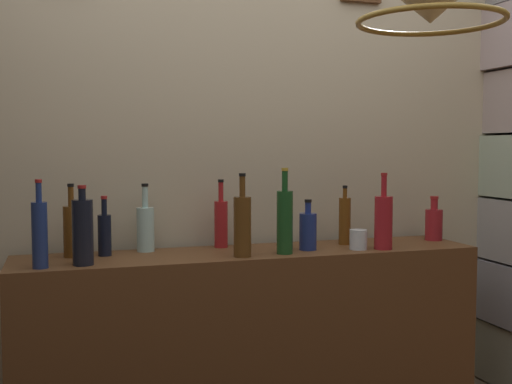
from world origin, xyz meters
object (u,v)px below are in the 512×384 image
at_px(liquor_bottle_whiskey, 345,220).
at_px(liquor_bottle_gin, 383,221).
at_px(liquor_bottle_amaro, 72,230).
at_px(liquor_bottle_vodka, 221,222).
at_px(liquor_bottle_vermouth, 434,223).
at_px(glass_tumbler_rocks, 358,240).
at_px(liquor_bottle_sherry, 308,230).
at_px(liquor_bottle_tequila, 40,233).
at_px(liquor_bottle_rye, 242,225).
at_px(liquor_bottle_mezcal, 145,227).
at_px(liquor_bottle_bourbon, 105,233).
at_px(liquor_bottle_port, 83,231).
at_px(liquor_bottle_scotch, 285,220).

distance_m(liquor_bottle_whiskey, liquor_bottle_gin, 0.19).
distance_m(liquor_bottle_amaro, liquor_bottle_vodka, 0.62).
distance_m(liquor_bottle_vermouth, glass_tumbler_rocks, 0.48).
relative_size(liquor_bottle_sherry, liquor_bottle_tequila, 0.67).
xyz_separation_m(liquor_bottle_rye, liquor_bottle_tequila, (-0.75, -0.01, 0.00)).
relative_size(liquor_bottle_mezcal, liquor_bottle_bourbon, 1.18).
xyz_separation_m(liquor_bottle_whiskey, liquor_bottle_vodka, (-0.54, 0.09, 0.00)).
bearing_deg(liquor_bottle_whiskey, liquor_bottle_mezcal, 174.73).
bearing_deg(liquor_bottle_vodka, liquor_bottle_port, -157.42).
distance_m(liquor_bottle_bourbon, liquor_bottle_tequila, 0.31).
bearing_deg(liquor_bottle_vermouth, liquor_bottle_whiskey, 179.04).
xyz_separation_m(liquor_bottle_rye, liquor_bottle_gin, (0.62, -0.00, -0.01)).
distance_m(liquor_bottle_whiskey, liquor_bottle_port, 1.14).
xyz_separation_m(liquor_bottle_gin, liquor_bottle_scotch, (-0.44, 0.02, 0.02)).
relative_size(liquor_bottle_mezcal, liquor_bottle_vermouth, 1.38).
height_order(liquor_bottle_whiskey, liquor_bottle_gin, liquor_bottle_gin).
xyz_separation_m(liquor_bottle_mezcal, liquor_bottle_gin, (0.97, -0.25, 0.02)).
relative_size(liquor_bottle_vermouth, liquor_bottle_vodka, 0.70).
height_order(liquor_bottle_mezcal, liquor_bottle_vodka, liquor_bottle_vodka).
xyz_separation_m(liquor_bottle_amaro, liquor_bottle_vermouth, (1.61, -0.04, -0.03)).
height_order(liquor_bottle_amaro, liquor_bottle_tequila, liquor_bottle_tequila).
bearing_deg(liquor_bottle_port, liquor_bottle_mezcal, 42.38).
bearing_deg(liquor_bottle_amaro, liquor_bottle_rye, -16.48).
relative_size(liquor_bottle_whiskey, liquor_bottle_tequila, 0.82).
relative_size(liquor_bottle_mezcal, liquor_bottle_port, 0.96).
bearing_deg(liquor_bottle_mezcal, liquor_bottle_gin, -14.23).
xyz_separation_m(liquor_bottle_bourbon, liquor_bottle_port, (-0.09, -0.18, 0.03)).
bearing_deg(liquor_bottle_scotch, liquor_bottle_mezcal, 156.76).
bearing_deg(liquor_bottle_gin, liquor_bottle_whiskey, 121.33).
bearing_deg(liquor_bottle_tequila, liquor_bottle_sherry, 4.56).
relative_size(liquor_bottle_vermouth, liquor_bottle_scotch, 0.59).
bearing_deg(liquor_bottle_tequila, liquor_bottle_mezcal, 31.84).
xyz_separation_m(liquor_bottle_mezcal, liquor_bottle_scotch, (0.53, -0.23, 0.04)).
bearing_deg(liquor_bottle_bourbon, liquor_bottle_gin, -9.43).
relative_size(liquor_bottle_amaro, liquor_bottle_sherry, 1.36).
relative_size(liquor_bottle_port, glass_tumbler_rocks, 3.50).
xyz_separation_m(liquor_bottle_vermouth, liquor_bottle_vodka, (-0.99, 0.09, 0.03)).
distance_m(liquor_bottle_tequila, liquor_bottle_vermouth, 1.73).
bearing_deg(liquor_bottle_rye, liquor_bottle_scotch, 4.31).
height_order(liquor_bottle_whiskey, liquor_bottle_sherry, liquor_bottle_whiskey).
height_order(liquor_bottle_gin, glass_tumbler_rocks, liquor_bottle_gin).
bearing_deg(liquor_bottle_gin, liquor_bottle_vodka, 158.62).
relative_size(liquor_bottle_port, liquor_bottle_sherry, 1.38).
height_order(liquor_bottle_whiskey, glass_tumbler_rocks, liquor_bottle_whiskey).
xyz_separation_m(liquor_bottle_gin, glass_tumbler_rocks, (-0.10, 0.02, -0.08)).
relative_size(liquor_bottle_mezcal, liquor_bottle_tequila, 0.89).
bearing_deg(liquor_bottle_vodka, liquor_bottle_mezcal, -178.84).
height_order(liquor_bottle_amaro, glass_tumbler_rocks, liquor_bottle_amaro).
relative_size(liquor_bottle_port, liquor_bottle_vermouth, 1.43).
height_order(liquor_bottle_rye, liquor_bottle_sherry, liquor_bottle_rye).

